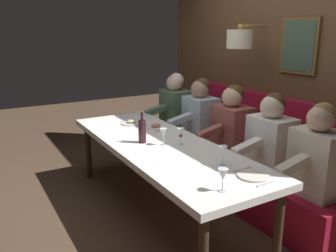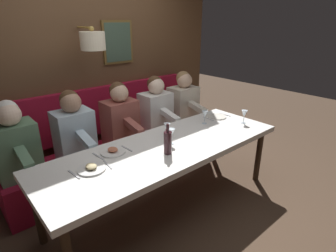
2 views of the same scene
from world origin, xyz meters
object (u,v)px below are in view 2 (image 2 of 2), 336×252
at_px(diner_far, 74,128).
at_px(wine_glass_2, 244,114).
at_px(dining_table, 167,151).
at_px(diner_near, 156,107).
at_px(diner_farthest, 15,143).
at_px(wine_glass_1, 167,127).
at_px(wine_glass_0, 205,115).
at_px(wine_bottle, 168,142).
at_px(diner_middle, 120,116).
at_px(wine_glass_3, 171,133).
at_px(diner_nearest, 183,100).

relative_size(diner_far, wine_glass_2, 4.82).
xyz_separation_m(dining_table, diner_far, (0.88, 0.59, 0.14)).
relative_size(diner_near, diner_farthest, 1.00).
bearing_deg(wine_glass_2, wine_glass_1, 73.73).
xyz_separation_m(wine_glass_0, wine_glass_1, (-0.01, 0.61, -0.00)).
relative_size(wine_glass_2, wine_bottle, 0.55).
bearing_deg(diner_middle, wine_glass_0, -134.11).
bearing_deg(wine_glass_1, diner_far, 44.53).
bearing_deg(diner_far, diner_near, -90.00).
bearing_deg(wine_glass_3, dining_table, 87.86).
relative_size(wine_glass_1, wine_glass_3, 1.00).
bearing_deg(diner_farthest, diner_middle, -90.00).
height_order(wine_glass_2, wine_bottle, wine_bottle).
distance_m(diner_far, wine_glass_0, 1.52).
relative_size(diner_farthest, wine_glass_2, 4.82).
relative_size(wine_glass_0, wine_glass_3, 1.00).
height_order(diner_farthest, wine_bottle, diner_farthest).
distance_m(dining_table, diner_middle, 0.89).
height_order(diner_near, wine_glass_2, diner_near).
relative_size(wine_glass_1, wine_bottle, 0.55).
bearing_deg(diner_nearest, diner_far, 90.00).
height_order(diner_farthest, wine_glass_3, diner_farthest).
height_order(dining_table, wine_glass_2, wine_glass_2).
xyz_separation_m(diner_near, diner_far, (0.00, 1.15, 0.00)).
distance_m(diner_near, wine_glass_2, 1.16).
distance_m(diner_nearest, diner_far, 1.67).
height_order(diner_middle, diner_far, same).
relative_size(diner_nearest, diner_far, 1.00).
bearing_deg(diner_near, diner_middle, 90.00).
bearing_deg(diner_farthest, wine_bottle, -133.67).
bearing_deg(dining_table, diner_middle, -0.36).
bearing_deg(diner_farthest, wine_glass_2, -113.97).
distance_m(dining_table, wine_glass_0, 0.79).
xyz_separation_m(diner_near, diner_farthest, (0.00, 1.74, 0.00)).
relative_size(diner_middle, wine_glass_0, 4.82).
bearing_deg(diner_far, diner_nearest, -90.00).
relative_size(wine_glass_0, wine_glass_1, 1.00).
bearing_deg(wine_bottle, wine_glass_1, -39.77).
distance_m(diner_near, wine_bottle, 1.22).
distance_m(diner_far, wine_glass_3, 1.10).
relative_size(diner_middle, wine_glass_2, 4.82).
xyz_separation_m(dining_table, diner_middle, (0.88, -0.01, 0.14)).
relative_size(diner_nearest, wine_glass_0, 4.82).
distance_m(diner_far, wine_glass_1, 1.03).
height_order(diner_nearest, wine_glass_3, diner_nearest).
bearing_deg(diner_far, wine_glass_1, -135.47).
relative_size(diner_near, diner_middle, 1.00).
bearing_deg(diner_middle, dining_table, 179.64).
bearing_deg(wine_glass_3, diner_middle, 3.68).
height_order(dining_table, wine_glass_1, wine_glass_1).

